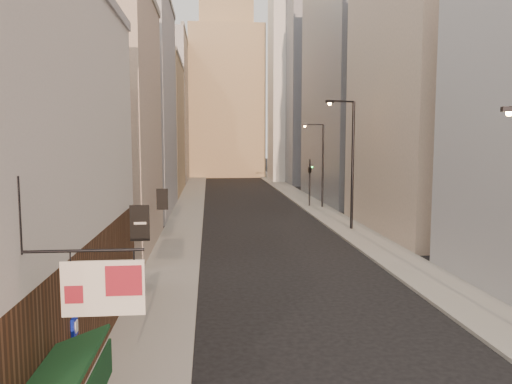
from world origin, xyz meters
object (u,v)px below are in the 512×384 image
object	(u,v)px
clock_tower	(226,85)
white_tower	(294,71)
streetlamp_mid	(350,157)
traffic_light_right	(310,171)
streetlamp_far	(321,161)

from	to	relation	value
clock_tower	white_tower	xyz separation A→B (m)	(11.00, -14.00, 0.97)
streetlamp_mid	traffic_light_right	bearing A→B (deg)	70.68
streetlamp_far	traffic_light_right	world-z (taller)	streetlamp_far
white_tower	streetlamp_far	xyz separation A→B (m)	(-3.09, -34.74, -13.69)
streetlamp_far	traffic_light_right	bearing A→B (deg)	133.45
streetlamp_mid	streetlamp_far	size ratio (longest dim) A/B	1.16
white_tower	streetlamp_mid	distance (m)	49.25
clock_tower	white_tower	bearing A→B (deg)	-51.84
white_tower	traffic_light_right	size ratio (longest dim) A/B	8.30
streetlamp_mid	traffic_light_right	xyz separation A→B (m)	(-0.32, 13.60, -1.89)
white_tower	streetlamp_far	size ratio (longest dim) A/B	4.82
white_tower	streetlamp_mid	xyz separation A→B (m)	(-3.69, -47.38, -12.92)
white_tower	streetlamp_far	bearing A→B (deg)	-95.08
clock_tower	streetlamp_mid	world-z (taller)	clock_tower
white_tower	streetlamp_far	world-z (taller)	white_tower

